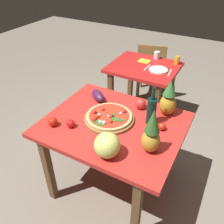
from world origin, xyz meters
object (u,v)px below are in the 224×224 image
(tomato_near_board, at_px, (162,127))
(dinner_plate, at_px, (158,70))
(pineapple_right, at_px, (168,100))
(display_table, at_px, (113,131))
(napkin_folded, at_px, (144,61))
(melon, at_px, (107,145))
(wine_bottle, at_px, (151,110))
(knife_utensil, at_px, (170,73))
(pizza, at_px, (108,116))
(pizza_board, at_px, (109,119))
(eggplant, at_px, (98,96))
(tomato_at_corner, at_px, (71,124))
(dining_chair, at_px, (151,67))
(bell_pepper, at_px, (141,104))
(drinking_glass_water, at_px, (157,55))
(fork_utensil, at_px, (147,68))
(tomato_beside_pepper, at_px, (53,122))
(background_table, at_px, (143,76))
(drinking_glass_juice, at_px, (177,60))

(tomato_near_board, bearing_deg, dinner_plate, 111.03)
(pineapple_right, distance_m, tomato_near_board, 0.26)
(display_table, xyz_separation_m, pineapple_right, (0.34, 0.34, 0.24))
(napkin_folded, bearing_deg, melon, -76.41)
(display_table, height_order, wine_bottle, wine_bottle)
(knife_utensil, height_order, napkin_folded, knife_utensil)
(pizza, relative_size, pineapple_right, 1.18)
(pizza_board, distance_m, eggplant, 0.34)
(display_table, xyz_separation_m, knife_utensil, (0.13, 1.13, 0.10))
(display_table, distance_m, tomato_at_corner, 0.37)
(tomato_near_board, bearing_deg, pizza, -167.66)
(dining_chair, bearing_deg, bell_pepper, 91.05)
(drinking_glass_water, relative_size, dinner_plate, 0.42)
(wine_bottle, distance_m, drinking_glass_water, 1.38)
(dinner_plate, xyz_separation_m, knife_utensil, (0.14, 0.00, -0.00))
(dinner_plate, distance_m, knife_utensil, 0.14)
(pizza, distance_m, eggplant, 0.34)
(pizza, bearing_deg, tomato_near_board, 12.34)
(bell_pepper, height_order, eggplant, bell_pepper)
(pizza, bearing_deg, pizza_board, 64.33)
(display_table, bearing_deg, fork_utensil, 97.78)
(display_table, height_order, bell_pepper, bell_pepper)
(eggplant, height_order, tomato_beside_pepper, eggplant)
(background_table, height_order, eggplant, eggplant)
(tomato_at_corner, distance_m, dinner_plate, 1.37)
(tomato_near_board, distance_m, napkin_folded, 1.36)
(pineapple_right, bearing_deg, bell_pepper, -172.15)
(melon, height_order, tomato_beside_pepper, melon)
(dinner_plate, bearing_deg, bell_pepper, -81.35)
(wine_bottle, height_order, tomato_beside_pepper, wine_bottle)
(dinner_plate, xyz_separation_m, fork_utensil, (-0.14, 0.00, -0.00))
(melon, height_order, tomato_near_board, melon)
(drinking_glass_water, bearing_deg, tomato_beside_pepper, -98.52)
(pineapple_right, bearing_deg, wine_bottle, -112.42)
(wine_bottle, height_order, bell_pepper, wine_bottle)
(wine_bottle, bearing_deg, drinking_glass_water, 107.81)
(wine_bottle, height_order, drinking_glass_juice, wine_bottle)
(pizza_board, relative_size, drinking_glass_juice, 4.18)
(bell_pepper, bearing_deg, pineapple_right, 7.85)
(melon, height_order, dinner_plate, melon)
(pineapple_right, height_order, tomato_beside_pepper, pineapple_right)
(dining_chair, bearing_deg, display_table, 84.85)
(wine_bottle, height_order, napkin_folded, wine_bottle)
(eggplant, relative_size, fork_utensil, 1.11)
(knife_utensil, bearing_deg, drinking_glass_water, 125.17)
(pizza_board, xyz_separation_m, tomato_at_corner, (-0.22, -0.23, 0.02))
(tomato_near_board, bearing_deg, fork_utensil, 117.53)
(pizza, height_order, knife_utensil, pizza)
(tomato_near_board, bearing_deg, bell_pepper, 143.60)
(pizza, xyz_separation_m, melon, (0.19, -0.35, 0.05))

